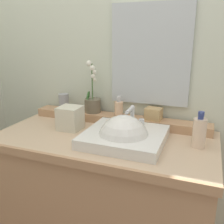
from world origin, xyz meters
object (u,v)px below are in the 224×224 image
Objects in this scene: trinket_box at (154,114)px; potted_plant at (93,101)px; lotion_bottle at (199,132)px; tissue_box at (70,118)px; sink_basin at (124,139)px; soap_bar at (112,121)px; tumbler_cup at (64,102)px; soap_dispenser at (119,108)px.

potted_plant is at bearing -174.58° from trinket_box.
tissue_box is at bearing -179.68° from lotion_bottle.
potted_plant is (-0.32, 0.29, 0.11)m from sink_basin.
potted_plant is 0.72m from lotion_bottle.
soap_bar is at bearing 175.78° from lotion_bottle.
potted_plant is at bearing 77.10° from tissue_box.
trinket_box is at bearing -0.12° from tumbler_cup.
soap_bar is 0.50× the size of tissue_box.
potted_plant is 0.22m from tumbler_cup.
sink_basin is at bearing -46.35° from soap_bar.
potted_plant is at bearing 2.93° from tumbler_cup.
tumbler_cup is at bearing 152.01° from sink_basin.
tumbler_cup is (-0.41, 0.01, 0.00)m from soap_dispenser.
potted_plant reaches higher than sink_basin.
potted_plant is 1.82× the size of lotion_bottle.
sink_basin is 3.19× the size of soap_dispenser.
lotion_bottle is (0.50, -0.19, -0.02)m from soap_dispenser.
soap_bar is 0.16m from soap_dispenser.
trinket_box is (0.21, 0.16, 0.02)m from soap_bar.
tissue_box is at bearing -102.90° from potted_plant.
tumbler_cup reaches higher than soap_bar.
lotion_bottle is at bearing -4.22° from soap_bar.
lotion_bottle is at bearing 12.85° from sink_basin.
lotion_bottle is 0.74m from tissue_box.
soap_bar is at bearing 133.65° from sink_basin.
sink_basin is 3.00× the size of tissue_box.
soap_dispenser is at bearing 38.93° from tissue_box.
sink_basin is at bearing -27.99° from tumbler_cup.
tissue_box is (0.17, -0.20, -0.04)m from tumbler_cup.
potted_plant is 0.23m from tissue_box.
tissue_box is (-0.74, -0.00, -0.01)m from lotion_bottle.
soap_dispenser is at bearing 159.05° from lotion_bottle.
soap_bar is 0.21× the size of potted_plant.
potted_plant is at bearing 139.49° from soap_bar.
soap_dispenser is at bearing -171.07° from trinket_box.
soap_dispenser is at bearing -5.75° from potted_plant.
lotion_bottle is (0.49, -0.04, 0.01)m from soap_bar.
trinket_box is (0.10, 0.28, 0.07)m from sink_basin.
sink_basin is 0.31m from soap_dispenser.
potted_plant reaches higher than lotion_bottle.
sink_basin is 4.38× the size of trinket_box.
tumbler_cup is 0.58× the size of lotion_bottle.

